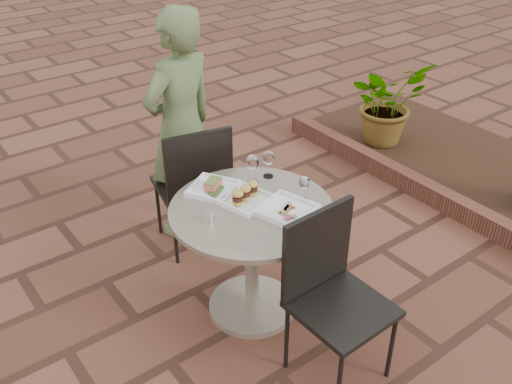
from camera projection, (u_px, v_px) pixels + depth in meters
ground at (288, 299)px, 3.53m from camera, size 60.00×60.00×0.00m
cafe_table at (252, 244)px, 3.21m from camera, size 0.90×0.90×0.73m
chair_far at (195, 179)px, 3.68m from camera, size 0.52×0.52×0.93m
chair_near at (330, 283)px, 2.83m from camera, size 0.45×0.45×0.93m
diner at (181, 127)px, 3.76m from camera, size 0.65×0.50×1.60m
plate_salmon at (213, 188)px, 3.22m from camera, size 0.34×0.34×0.07m
plate_sliders at (245, 196)px, 3.11m from camera, size 0.30×0.30×0.16m
plate_tuna at (287, 210)px, 3.03m from camera, size 0.33×0.33×0.03m
wine_glass_right at (304, 183)px, 3.09m from camera, size 0.06×0.06×0.15m
wine_glass_mid at (253, 162)px, 3.24m from camera, size 0.08×0.08×0.18m
wine_glass_far at (269, 159)px, 3.30m from camera, size 0.07×0.07×0.17m
steel_ramekin at (209, 218)px, 2.96m from camera, size 0.07×0.07×0.04m
cutlery_set at (318, 207)px, 3.08m from camera, size 0.08×0.18×0.00m
planter_curb at (420, 187)px, 4.50m from camera, size 0.12×3.00×0.15m
mulch_bed at (472, 166)px, 4.89m from camera, size 1.30×3.00×0.06m
potted_plant_a at (387, 102)px, 5.04m from camera, size 0.73×0.65×0.75m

